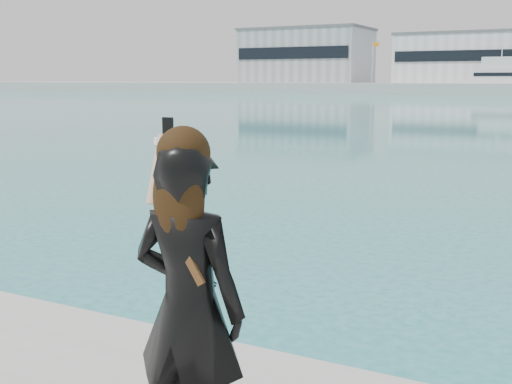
% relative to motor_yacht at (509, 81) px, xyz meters
% --- Properties ---
extents(warehouse_grey_left, '(26.52, 16.36, 11.50)m').
position_rel_motor_yacht_xyz_m(warehouse_grey_left, '(-43.12, 13.23, 5.39)').
color(warehouse_grey_left, gray).
rests_on(warehouse_grey_left, far_quay).
extents(warehouse_white, '(24.48, 15.35, 9.50)m').
position_rel_motor_yacht_xyz_m(warehouse_white, '(-10.12, 13.23, 4.39)').
color(warehouse_white, silver).
rests_on(warehouse_white, far_quay).
extents(flagpole_left, '(1.28, 0.16, 8.00)m').
position_rel_motor_yacht_xyz_m(flagpole_left, '(-26.03, 6.25, 4.17)').
color(flagpole_left, silver).
rests_on(flagpole_left, far_quay).
extents(motor_yacht, '(18.17, 5.34, 8.44)m').
position_rel_motor_yacht_xyz_m(motor_yacht, '(0.00, 0.00, 0.00)').
color(motor_yacht, silver).
rests_on(motor_yacht, ground).
extents(woman, '(0.60, 0.40, 1.73)m').
position_rel_motor_yacht_xyz_m(woman, '(11.53, -115.19, -0.70)').
color(woman, black).
rests_on(woman, near_quay).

